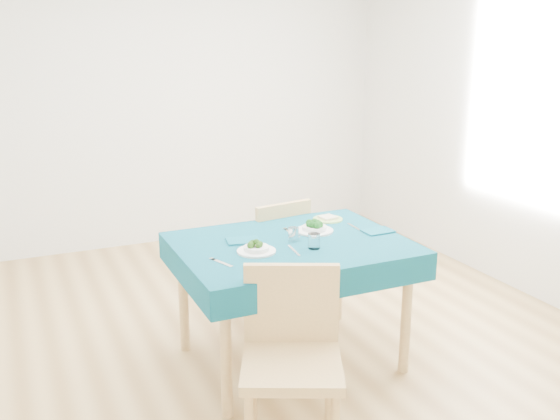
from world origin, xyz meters
name	(u,v)px	position (x,y,z in m)	size (l,w,h in m)	color
room_shell	(280,132)	(0.00, 0.00, 1.35)	(4.02, 4.52, 2.73)	olive
table	(291,302)	(-0.09, -0.36, 0.38)	(1.31, 1.00, 0.76)	#074254
chair_near	(292,335)	(-0.44, -1.11, 0.58)	(0.46, 0.51, 1.16)	tan
chair_far	(269,244)	(0.06, 0.32, 0.52)	(0.41, 0.45, 1.03)	tan
bowl_near	(256,247)	(-0.34, -0.44, 0.79)	(0.22, 0.22, 0.07)	white
bowl_far	(315,226)	(0.13, -0.23, 0.79)	(0.23, 0.23, 0.07)	white
fork_near	(222,263)	(-0.57, -0.52, 0.76)	(0.02, 0.17, 0.00)	silver
knife_near	(294,251)	(-0.14, -0.50, 0.76)	(0.01, 0.19, 0.00)	silver
fork_far	(292,233)	(-0.02, -0.21, 0.76)	(0.03, 0.19, 0.00)	silver
knife_far	(356,228)	(0.39, -0.28, 0.76)	(0.02, 0.22, 0.00)	silver
napkin_near	(243,241)	(-0.34, -0.24, 0.76)	(0.19, 0.13, 0.01)	#0B4A5C
napkin_far	(378,231)	(0.47, -0.40, 0.76)	(0.18, 0.13, 0.01)	#0B4A5C
tumbler_center	(293,234)	(-0.07, -0.35, 0.80)	(0.06, 0.06, 0.08)	white
tumbler_side	(314,241)	(-0.02, -0.51, 0.80)	(0.07, 0.07, 0.09)	white
side_plate	(328,219)	(0.32, -0.04, 0.76)	(0.19, 0.19, 0.01)	#A7D568
bread_slice	(328,217)	(0.32, -0.04, 0.77)	(0.10, 0.10, 0.01)	beige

